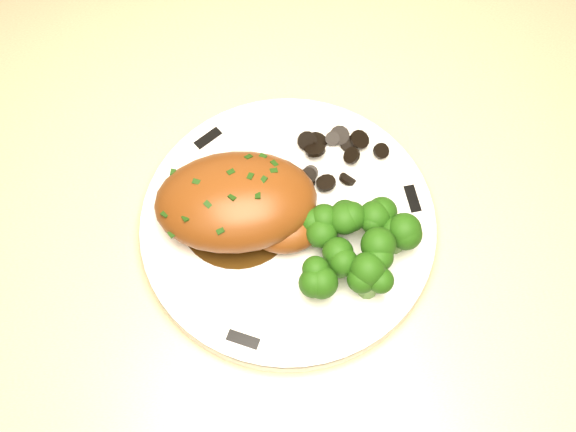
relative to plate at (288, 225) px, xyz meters
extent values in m
cylinder|color=white|center=(0.00, 0.00, 0.00)|extent=(0.28, 0.28, 0.02)
cube|color=black|center=(0.11, 0.00, 0.01)|extent=(0.01, 0.03, 0.00)
cube|color=black|center=(-0.05, 0.09, 0.01)|extent=(0.03, 0.02, 0.00)
cube|color=black|center=(-0.06, -0.09, 0.01)|extent=(0.03, 0.02, 0.00)
cylinder|color=#3C240B|center=(-0.04, 0.01, 0.01)|extent=(0.10, 0.10, 0.00)
ellipsoid|color=brown|center=(-0.04, 0.01, 0.03)|extent=(0.14, 0.11, 0.05)
ellipsoid|color=brown|center=(-0.01, -0.01, 0.02)|extent=(0.07, 0.05, 0.03)
cube|color=#15350B|center=(-0.08, 0.02, 0.05)|extent=(0.01, 0.00, 0.00)
cube|color=#15350B|center=(-0.06, 0.02, 0.06)|extent=(0.01, 0.00, 0.00)
cube|color=#15350B|center=(-0.05, 0.02, 0.06)|extent=(0.01, 0.00, 0.00)
cube|color=#15350B|center=(-0.03, 0.02, 0.06)|extent=(0.01, 0.00, 0.00)
cube|color=#15350B|center=(-0.02, 0.02, 0.06)|extent=(0.01, 0.00, 0.00)
cube|color=#15350B|center=(0.00, 0.01, 0.05)|extent=(0.01, 0.00, 0.00)
cylinder|color=black|center=(0.09, 0.05, 0.01)|extent=(0.01, 0.01, 0.01)
cylinder|color=black|center=(0.08, 0.06, 0.01)|extent=(0.02, 0.02, 0.01)
cylinder|color=black|center=(0.07, 0.06, 0.01)|extent=(0.02, 0.02, 0.01)
cylinder|color=black|center=(0.06, 0.07, 0.01)|extent=(0.02, 0.02, 0.01)
cylinder|color=black|center=(0.05, 0.07, 0.01)|extent=(0.02, 0.02, 0.01)
cylinder|color=black|center=(0.04, 0.06, 0.01)|extent=(0.02, 0.02, 0.01)
cylinder|color=black|center=(0.03, 0.06, 0.01)|extent=(0.02, 0.02, 0.01)
cylinder|color=black|center=(0.03, 0.05, 0.01)|extent=(0.02, 0.02, 0.00)
cylinder|color=black|center=(0.03, 0.04, 0.01)|extent=(0.02, 0.02, 0.01)
cylinder|color=black|center=(0.04, 0.03, 0.01)|extent=(0.03, 0.02, 0.01)
cylinder|color=black|center=(0.05, 0.03, 0.01)|extent=(0.02, 0.02, 0.01)
cylinder|color=black|center=(0.06, 0.03, 0.01)|extent=(0.02, 0.02, 0.01)
cylinder|color=black|center=(0.07, 0.03, 0.01)|extent=(0.03, 0.03, 0.01)
cylinder|color=black|center=(0.08, 0.04, 0.01)|extent=(0.03, 0.03, 0.01)
cylinder|color=#568839|center=(0.02, -0.02, 0.02)|extent=(0.02, 0.02, 0.02)
sphere|color=#113608|center=(0.02, -0.02, 0.03)|extent=(0.02, 0.02, 0.02)
cylinder|color=#568839|center=(0.04, -0.01, 0.02)|extent=(0.02, 0.02, 0.02)
sphere|color=#113608|center=(0.04, -0.01, 0.03)|extent=(0.02, 0.02, 0.02)
cylinder|color=#568839|center=(0.07, -0.03, 0.02)|extent=(0.02, 0.02, 0.02)
sphere|color=#113608|center=(0.07, -0.03, 0.03)|extent=(0.02, 0.02, 0.02)
cylinder|color=#568839|center=(0.03, -0.05, 0.02)|extent=(0.02, 0.02, 0.02)
sphere|color=#113608|center=(0.03, -0.05, 0.03)|extent=(0.02, 0.02, 0.02)
cylinder|color=#568839|center=(0.06, -0.05, 0.02)|extent=(0.02, 0.02, 0.02)
sphere|color=#113608|center=(0.06, -0.05, 0.03)|extent=(0.02, 0.02, 0.02)
cylinder|color=#568839|center=(0.08, -0.04, 0.02)|extent=(0.02, 0.02, 0.02)
sphere|color=#113608|center=(0.08, -0.04, 0.03)|extent=(0.02, 0.02, 0.02)
cylinder|color=#568839|center=(0.01, -0.06, 0.02)|extent=(0.02, 0.02, 0.02)
sphere|color=#113608|center=(0.01, -0.06, 0.03)|extent=(0.02, 0.02, 0.02)
cylinder|color=#568839|center=(0.05, -0.07, 0.02)|extent=(0.02, 0.02, 0.02)
sphere|color=#113608|center=(0.05, -0.07, 0.03)|extent=(0.02, 0.02, 0.02)
camera|label=1|loc=(-0.06, -0.25, 0.55)|focal=45.00mm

